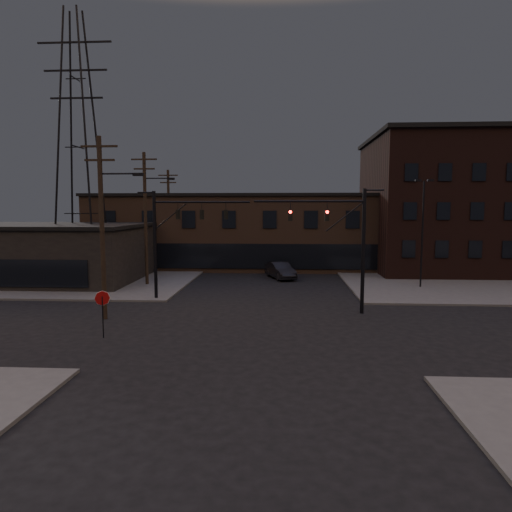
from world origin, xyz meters
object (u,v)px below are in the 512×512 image
Objects in this scene: parked_car_lot_a at (437,266)px; parked_car_lot_b at (432,269)px; traffic_signal_near at (345,237)px; car_crossing at (280,270)px; traffic_signal_far at (172,232)px; stop_sign at (102,303)px.

parked_car_lot_a is 1.15m from parked_car_lot_b.
traffic_signal_near reaches higher than parked_car_lot_a.
traffic_signal_near is 1.68× the size of parked_car_lot_a.
car_crossing reaches higher than parked_car_lot_b.
traffic_signal_far is 10.55m from stop_sign.
parked_car_lot_a reaches higher than parked_car_lot_b.
parked_car_lot_b is 0.90× the size of car_crossing.
parked_car_lot_a is 1.10× the size of parked_car_lot_b.
parked_car_lot_a is at bearing 55.92° from traffic_signal_near.
traffic_signal_near reaches higher than car_crossing.
traffic_signal_far is at bearing 121.36° from parked_car_lot_b.
traffic_signal_far is at bearing -146.73° from car_crossing.
traffic_signal_near is 15.42m from car_crossing.
stop_sign is 0.57× the size of parked_car_lot_b.
stop_sign is at bearing -154.10° from traffic_signal_near.
parked_car_lot_a is at bearing 29.67° from traffic_signal_far.
parked_car_lot_a is (23.50, 13.39, -4.05)m from traffic_signal_far.
car_crossing is at bearing 99.34° from parked_car_lot_b.
traffic_signal_far reaches higher than stop_sign.
stop_sign is at bearing 135.66° from parked_car_lot_b.
parked_car_lot_a is 15.87m from car_crossing.
stop_sign is 0.52× the size of parked_car_lot_a.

